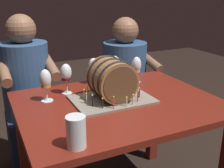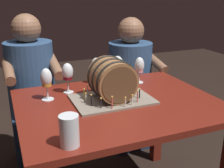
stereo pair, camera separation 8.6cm
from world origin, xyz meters
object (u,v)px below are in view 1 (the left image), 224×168
(barrel_cake, at_px, (112,81))
(beer_pint, at_px, (76,132))
(dining_table, at_px, (119,121))
(wine_glass_empty, at_px, (94,66))
(wine_glass_amber, at_px, (46,81))
(wine_glass_red, at_px, (66,74))
(person_seated_left, at_px, (28,101))
(wine_glass_white, at_px, (114,64))
(wine_glass_rose, at_px, (136,66))
(person_seated_right, at_px, (125,88))

(barrel_cake, relative_size, beer_pint, 3.35)
(dining_table, distance_m, wine_glass_empty, 0.44)
(barrel_cake, height_order, wine_glass_amber, barrel_cake)
(wine_glass_red, xyz_separation_m, person_seated_left, (-0.18, 0.44, -0.31))
(dining_table, bearing_deg, wine_glass_red, 132.04)
(wine_glass_empty, distance_m, wine_glass_red, 0.25)
(wine_glass_white, bearing_deg, wine_glass_rose, -38.89)
(wine_glass_white, bearing_deg, wine_glass_amber, -161.17)
(dining_table, relative_size, barrel_cake, 2.50)
(dining_table, distance_m, wine_glass_white, 0.46)
(wine_glass_amber, height_order, person_seated_left, person_seated_left)
(wine_glass_red, distance_m, wine_glass_rose, 0.50)
(person_seated_right, bearing_deg, wine_glass_empty, -141.39)
(wine_glass_empty, height_order, beer_pint, wine_glass_empty)
(wine_glass_rose, bearing_deg, barrel_cake, -141.99)
(wine_glass_red, relative_size, wine_glass_rose, 1.05)
(beer_pint, height_order, person_seated_left, person_seated_left)
(person_seated_right, bearing_deg, wine_glass_red, -145.63)
(wine_glass_white, height_order, beer_pint, wine_glass_white)
(wine_glass_red, xyz_separation_m, beer_pint, (-0.15, -0.62, -0.06))
(dining_table, height_order, wine_glass_empty, wine_glass_empty)
(beer_pint, relative_size, person_seated_right, 0.12)
(person_seated_right, bearing_deg, person_seated_left, -180.00)
(wine_glass_red, relative_size, beer_pint, 1.39)
(dining_table, bearing_deg, beer_pint, -136.18)
(wine_glass_white, relative_size, wine_glass_red, 0.94)
(wine_glass_rose, relative_size, beer_pint, 1.32)
(barrel_cake, bearing_deg, wine_glass_white, 61.98)
(beer_pint, distance_m, person_seated_right, 1.35)
(person_seated_left, bearing_deg, person_seated_right, 0.00)
(dining_table, relative_size, wine_glass_amber, 5.99)
(wine_glass_empty, xyz_separation_m, wine_glass_red, (-0.22, -0.10, -0.00))
(beer_pint, height_order, person_seated_right, person_seated_right)
(beer_pint, bearing_deg, wine_glass_red, 76.67)
(wine_glass_empty, xyz_separation_m, person_seated_left, (-0.40, 0.33, -0.31))
(wine_glass_white, relative_size, wine_glass_amber, 0.94)
(dining_table, distance_m, wine_glass_amber, 0.49)
(barrel_cake, bearing_deg, dining_table, -50.43)
(wine_glass_empty, distance_m, wine_glass_rose, 0.29)
(wine_glass_white, bearing_deg, person_seated_right, 51.63)
(barrel_cake, bearing_deg, wine_glass_amber, 156.15)
(wine_glass_amber, distance_m, beer_pint, 0.55)
(wine_glass_red, height_order, beer_pint, wine_glass_red)
(dining_table, relative_size, beer_pint, 8.36)
(wine_glass_rose, height_order, beer_pint, wine_glass_rose)
(beer_pint, bearing_deg, wine_glass_amber, 89.42)
(wine_glass_white, bearing_deg, wine_glass_red, -164.22)
(wine_glass_empty, height_order, person_seated_left, person_seated_left)
(dining_table, relative_size, person_seated_right, 0.99)
(wine_glass_rose, xyz_separation_m, beer_pint, (-0.65, -0.63, -0.05))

